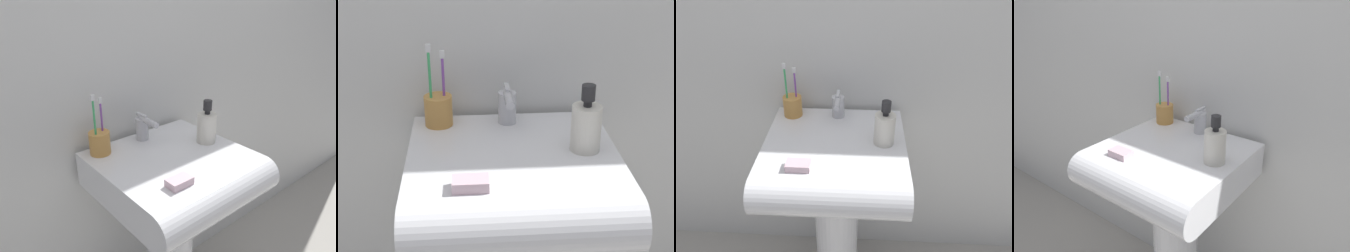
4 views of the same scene
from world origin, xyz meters
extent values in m
cube|color=white|center=(0.00, 0.00, 0.78)|extent=(0.50, 0.44, 0.13)
cylinder|color=white|center=(0.00, -0.22, 0.78)|extent=(0.50, 0.13, 0.13)
cylinder|color=silver|center=(0.00, 0.17, 0.89)|extent=(0.05, 0.05, 0.09)
cylinder|color=silver|center=(0.00, 0.12, 0.93)|extent=(0.02, 0.09, 0.02)
cube|color=silver|center=(0.00, 0.17, 0.94)|extent=(0.01, 0.06, 0.01)
cylinder|color=#D19347|center=(-0.18, 0.17, 0.88)|extent=(0.07, 0.07, 0.08)
cylinder|color=#3FB266|center=(-0.20, 0.16, 0.95)|extent=(0.01, 0.01, 0.19)
cube|color=white|center=(-0.20, 0.16, 1.06)|extent=(0.01, 0.01, 0.02)
cylinder|color=purple|center=(-0.17, 0.17, 0.94)|extent=(0.01, 0.01, 0.17)
cube|color=white|center=(-0.17, 0.17, 1.04)|extent=(0.01, 0.01, 0.02)
cylinder|color=silver|center=(0.17, -0.01, 0.90)|extent=(0.07, 0.07, 0.11)
cylinder|color=#262628|center=(0.17, -0.01, 0.96)|extent=(0.02, 0.02, 0.01)
cylinder|color=#262628|center=(0.17, -0.01, 0.99)|extent=(0.03, 0.03, 0.04)
cube|color=silver|center=(-0.10, -0.16, 0.85)|extent=(0.08, 0.05, 0.02)
camera|label=1|loc=(-0.66, -0.78, 1.39)|focal=35.00mm
camera|label=2|loc=(-0.10, -1.09, 1.41)|focal=55.00mm
camera|label=3|loc=(0.09, -0.96, 1.52)|focal=35.00mm
camera|label=4|loc=(0.66, -0.84, 1.37)|focal=35.00mm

